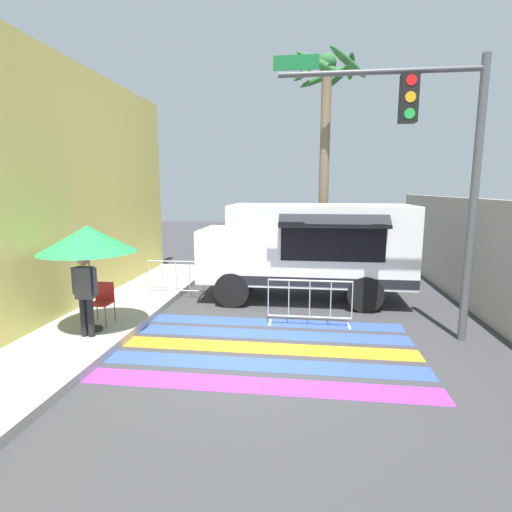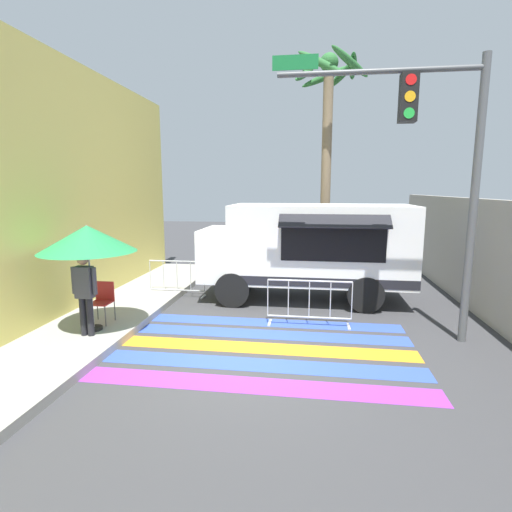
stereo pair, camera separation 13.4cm
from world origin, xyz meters
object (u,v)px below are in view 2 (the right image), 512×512
at_px(food_truck, 304,246).
at_px(folding_chair, 103,298).
at_px(patio_umbrella, 87,239).
at_px(barricade_front, 309,303).
at_px(palm_tree, 327,120).
at_px(vendor_person, 85,290).
at_px(traffic_signal_pole, 435,148).
at_px(barricade_side, 177,279).

xyz_separation_m(food_truck, folding_chair, (-4.37, -3.02, -0.83)).
height_order(patio_umbrella, folding_chair, patio_umbrella).
bearing_deg(barricade_front, palm_tree, 85.04).
height_order(patio_umbrella, vendor_person, patio_umbrella).
bearing_deg(palm_tree, vendor_person, -125.60).
distance_m(traffic_signal_pole, barricade_front, 4.12).
height_order(folding_chair, vendor_person, vendor_person).
distance_m(food_truck, folding_chair, 5.38).
bearing_deg(food_truck, palm_tree, 78.04).
relative_size(food_truck, palm_tree, 0.77).
bearing_deg(folding_chair, patio_umbrella, -63.78).
bearing_deg(barricade_front, barricade_side, 152.76).
bearing_deg(traffic_signal_pole, barricade_front, 167.08).
bearing_deg(vendor_person, barricade_side, 66.76).
relative_size(food_truck, barricade_side, 3.47).
height_order(food_truck, barricade_front, food_truck).
height_order(food_truck, patio_umbrella, food_truck).
relative_size(folding_chair, barricade_front, 0.46).
height_order(folding_chair, barricade_side, barricade_side).
xyz_separation_m(folding_chair, vendor_person, (0.12, -0.85, 0.41)).
bearing_deg(traffic_signal_pole, palm_tree, 108.59).
distance_m(folding_chair, barricade_front, 4.64).
bearing_deg(folding_chair, barricade_side, 95.44).
relative_size(traffic_signal_pole, folding_chair, 6.36).
xyz_separation_m(traffic_signal_pole, barricade_front, (-2.34, 0.54, -3.36)).
xyz_separation_m(barricade_front, palm_tree, (0.44, 5.10, 4.84)).
bearing_deg(barricade_side, food_truck, 2.92).
distance_m(traffic_signal_pole, barricade_side, 7.45).
bearing_deg(vendor_person, palm_tree, 40.68).
bearing_deg(folding_chair, vendor_person, -62.28).
xyz_separation_m(food_truck, barricade_side, (-3.64, -0.19, -1.02)).
bearing_deg(barricade_side, vendor_person, -99.52).
relative_size(food_truck, barricade_front, 2.97).
height_order(folding_chair, palm_tree, palm_tree).
relative_size(vendor_person, palm_tree, 0.23).
xyz_separation_m(folding_chair, barricade_front, (4.55, 0.87, -0.18)).
relative_size(traffic_signal_pole, barricade_front, 2.95).
relative_size(barricade_side, palm_tree, 0.22).
xyz_separation_m(food_truck, vendor_person, (-4.25, -3.87, -0.41)).
distance_m(folding_chair, vendor_person, 0.95).
bearing_deg(traffic_signal_pole, patio_umbrella, -172.80).
xyz_separation_m(patio_umbrella, palm_tree, (4.94, 6.50, 3.27)).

